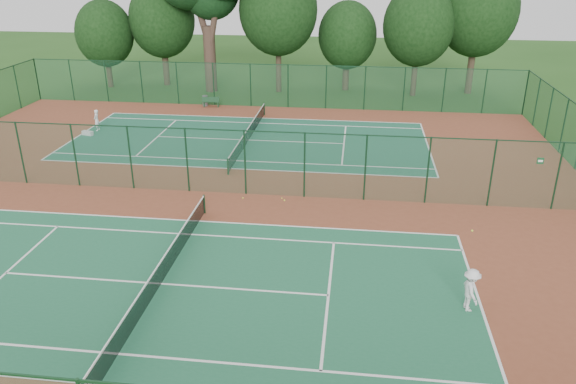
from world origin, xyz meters
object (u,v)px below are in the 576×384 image
(kit_bag, at_px, (88,133))
(player_far, at_px, (97,120))
(bench, at_px, (211,102))
(player_near, at_px, (471,290))
(trash_bin, at_px, (205,101))

(kit_bag, bearing_deg, player_far, 96.32)
(player_far, xyz_separation_m, bench, (6.39, 7.40, -0.31))
(player_far, relative_size, bench, 1.02)
(player_far, height_order, bench, player_far)
(player_near, bearing_deg, kit_bag, 41.13)
(player_near, xyz_separation_m, kit_bag, (-22.72, 17.98, -0.67))
(player_near, distance_m, trash_bin, 31.63)
(trash_bin, bearing_deg, player_far, -126.92)
(player_far, bearing_deg, player_near, 47.66)
(player_near, relative_size, player_far, 1.08)
(player_far, height_order, kit_bag, player_far)
(player_near, xyz_separation_m, bench, (-16.11, 26.53, -0.36))
(trash_bin, relative_size, bench, 0.58)
(kit_bag, bearing_deg, player_near, -21.28)
(player_near, relative_size, bench, 1.10)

